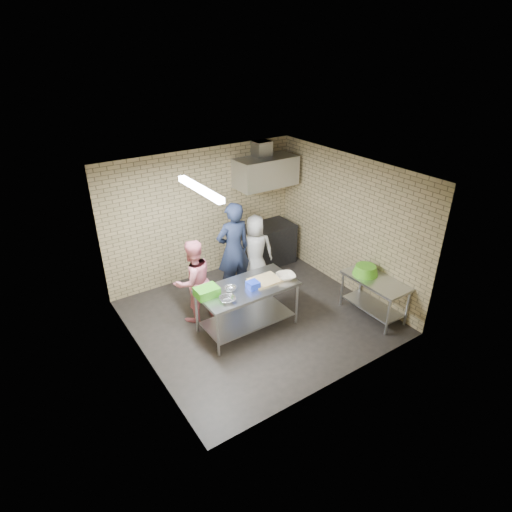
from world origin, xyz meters
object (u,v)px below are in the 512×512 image
(green_basin, at_px, (365,270))
(man_navy, at_px, (233,250))
(woman_pink, at_px, (193,281))
(prep_table, at_px, (247,307))
(blue_tub, at_px, (253,285))
(woman_white, at_px, (255,251))
(stove, at_px, (266,245))
(green_crate, at_px, (207,292))
(bottle_green, at_px, (278,170))
(side_counter, at_px, (374,297))
(bottle_red, at_px, (263,173))

(green_basin, xyz_separation_m, man_navy, (-1.69, 1.82, 0.12))
(green_basin, distance_m, woman_pink, 3.09)
(prep_table, xyz_separation_m, woman_pink, (-0.63, 0.77, 0.35))
(blue_tub, xyz_separation_m, woman_white, (0.91, 1.30, -0.16))
(stove, xyz_separation_m, woman_white, (-0.70, -0.60, 0.30))
(green_crate, height_order, woman_pink, woman_pink)
(blue_tub, height_order, woman_pink, woman_pink)
(prep_table, distance_m, bottle_green, 3.34)
(stove, distance_m, green_crate, 2.93)
(woman_pink, bearing_deg, stove, -162.05)
(man_navy, bearing_deg, blue_tub, 76.62)
(blue_tub, bearing_deg, man_navy, 73.73)
(prep_table, xyz_separation_m, green_basin, (2.09, -0.70, 0.41))
(side_counter, distance_m, man_navy, 2.74)
(green_crate, distance_m, blue_tub, 0.78)
(man_navy, bearing_deg, bottle_green, -148.77)
(man_navy, height_order, woman_pink, man_navy)
(green_crate, bearing_deg, man_navy, 42.07)
(prep_table, bearing_deg, bottle_green, 43.99)
(green_basin, bearing_deg, woman_white, 120.73)
(woman_pink, height_order, woman_white, woman_pink)
(green_basin, bearing_deg, bottle_green, 89.58)
(prep_table, height_order, stove, stove)
(side_counter, xyz_separation_m, woman_white, (-1.15, 2.15, 0.37))
(prep_table, xyz_separation_m, blue_tub, (0.05, -0.10, 0.48))
(green_basin, bearing_deg, green_crate, 163.59)
(man_navy, bearing_deg, green_basin, 135.69)
(stove, xyz_separation_m, blue_tub, (-1.61, -1.90, 0.45))
(green_crate, relative_size, green_basin, 0.81)
(stove, bearing_deg, green_crate, -144.60)
(side_counter, xyz_separation_m, bottle_green, (0.00, 2.99, 1.64))
(prep_table, distance_m, bottle_red, 3.11)
(stove, bearing_deg, woman_pink, -155.81)
(side_counter, distance_m, bottle_green, 3.41)
(bottle_green, relative_size, woman_white, 0.10)
(stove, bearing_deg, man_navy, -151.55)
(blue_tub, bearing_deg, woman_pink, 128.05)
(bottle_red, distance_m, bottle_green, 0.40)
(green_basin, xyz_separation_m, woman_pink, (-2.72, 1.47, -0.06))
(blue_tub, bearing_deg, green_crate, 163.65)
(stove, bearing_deg, woman_white, -139.44)
(man_navy, bearing_deg, green_crate, 44.96)
(side_counter, bearing_deg, bottle_green, 90.00)
(green_crate, bearing_deg, side_counter, -20.88)
(bottle_red, bearing_deg, woman_pink, -151.54)
(green_crate, xyz_separation_m, woman_white, (1.66, 1.08, -0.17))
(side_counter, xyz_separation_m, man_navy, (-1.71, 2.07, 0.58))
(stove, distance_m, man_navy, 1.51)
(side_counter, height_order, green_basin, green_basin)
(woman_white, bearing_deg, blue_tub, 82.72)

